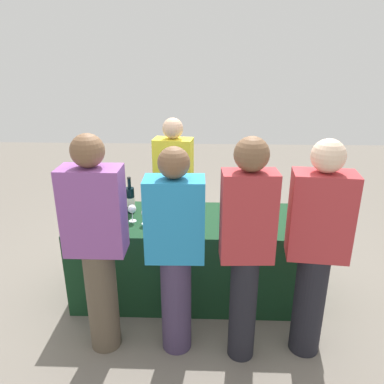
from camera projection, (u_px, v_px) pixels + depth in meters
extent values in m
plane|color=slate|center=(192.00, 292.00, 3.55)|extent=(12.00, 12.00, 0.00)
cube|color=#14381E|center=(192.00, 257.00, 3.41)|extent=(2.08, 0.76, 0.76)
cylinder|color=black|center=(99.00, 202.00, 3.34)|extent=(0.07, 0.07, 0.22)
cylinder|color=black|center=(98.00, 186.00, 3.28)|extent=(0.03, 0.03, 0.08)
cylinder|color=gold|center=(97.00, 181.00, 3.27)|extent=(0.03, 0.03, 0.02)
cylinder|color=silver|center=(99.00, 203.00, 3.34)|extent=(0.07, 0.07, 0.08)
cylinder|color=black|center=(130.00, 200.00, 3.37)|extent=(0.08, 0.08, 0.23)
cylinder|color=black|center=(129.00, 183.00, 3.31)|extent=(0.03, 0.03, 0.09)
cylinder|color=black|center=(129.00, 178.00, 3.30)|extent=(0.03, 0.03, 0.02)
cylinder|color=silver|center=(130.00, 201.00, 3.37)|extent=(0.08, 0.08, 0.08)
cylinder|color=black|center=(154.00, 203.00, 3.35)|extent=(0.07, 0.07, 0.20)
cylinder|color=black|center=(153.00, 188.00, 3.30)|extent=(0.03, 0.03, 0.07)
cylinder|color=black|center=(153.00, 184.00, 3.28)|extent=(0.03, 0.03, 0.02)
cylinder|color=silver|center=(154.00, 204.00, 3.35)|extent=(0.07, 0.07, 0.07)
cylinder|color=black|center=(230.00, 203.00, 3.32)|extent=(0.06, 0.06, 0.22)
cylinder|color=black|center=(231.00, 187.00, 3.27)|extent=(0.02, 0.02, 0.08)
cylinder|color=black|center=(231.00, 182.00, 3.25)|extent=(0.03, 0.03, 0.02)
cylinder|color=silver|center=(230.00, 204.00, 3.32)|extent=(0.07, 0.07, 0.08)
cylinder|color=black|center=(240.00, 203.00, 3.33)|extent=(0.08, 0.08, 0.22)
cylinder|color=black|center=(241.00, 188.00, 3.28)|extent=(0.03, 0.03, 0.07)
cylinder|color=black|center=(241.00, 183.00, 3.26)|extent=(0.03, 0.03, 0.02)
cylinder|color=silver|center=(240.00, 204.00, 3.33)|extent=(0.08, 0.08, 0.08)
cylinder|color=silver|center=(121.00, 222.00, 3.21)|extent=(0.07, 0.07, 0.00)
cylinder|color=silver|center=(121.00, 218.00, 3.20)|extent=(0.01, 0.01, 0.07)
sphere|color=silver|center=(120.00, 211.00, 3.17)|extent=(0.07, 0.07, 0.07)
cylinder|color=silver|center=(133.00, 221.00, 3.23)|extent=(0.07, 0.07, 0.00)
cylinder|color=silver|center=(132.00, 217.00, 3.21)|extent=(0.01, 0.01, 0.08)
sphere|color=silver|center=(132.00, 209.00, 3.19)|extent=(0.07, 0.07, 0.07)
cylinder|color=silver|center=(145.00, 224.00, 3.18)|extent=(0.07, 0.07, 0.00)
cylinder|color=silver|center=(145.00, 220.00, 3.17)|extent=(0.01, 0.01, 0.07)
sphere|color=silver|center=(145.00, 213.00, 3.14)|extent=(0.06, 0.06, 0.06)
cylinder|color=silver|center=(226.00, 224.00, 3.17)|extent=(0.07, 0.07, 0.00)
cylinder|color=silver|center=(226.00, 220.00, 3.16)|extent=(0.01, 0.01, 0.07)
sphere|color=silver|center=(227.00, 212.00, 3.13)|extent=(0.07, 0.07, 0.07)
cylinder|color=silver|center=(266.00, 225.00, 3.16)|extent=(0.07, 0.07, 0.00)
cylinder|color=silver|center=(266.00, 220.00, 3.14)|extent=(0.01, 0.01, 0.08)
sphere|color=silver|center=(267.00, 213.00, 3.12)|extent=(0.07, 0.07, 0.07)
sphere|color=#590C19|center=(266.00, 214.00, 3.12)|extent=(0.04, 0.04, 0.04)
cylinder|color=silver|center=(114.00, 208.00, 3.25)|extent=(0.21, 0.21, 0.20)
cylinder|color=black|center=(175.00, 226.00, 4.02)|extent=(0.21, 0.21, 0.76)
cube|color=yellow|center=(173.00, 166.00, 3.79)|extent=(0.41, 0.26, 0.57)
sphere|color=#D8AD8C|center=(173.00, 128.00, 3.65)|extent=(0.21, 0.21, 0.21)
cylinder|color=brown|center=(103.00, 299.00, 2.78)|extent=(0.23, 0.23, 0.82)
cube|color=#8C4C99|center=(94.00, 211.00, 2.52)|extent=(0.41, 0.23, 0.61)
sphere|color=brown|center=(87.00, 151.00, 2.38)|extent=(0.22, 0.22, 0.22)
cylinder|color=#3F3351|center=(176.00, 303.00, 2.77)|extent=(0.22, 0.22, 0.78)
cube|color=#268CCC|center=(175.00, 219.00, 2.53)|extent=(0.41, 0.23, 0.59)
sphere|color=brown|center=(174.00, 163.00, 2.39)|extent=(0.21, 0.21, 0.21)
cylinder|color=black|center=(243.00, 308.00, 2.69)|extent=(0.19, 0.19, 0.82)
cube|color=#B23338|center=(248.00, 217.00, 2.43)|extent=(0.36, 0.21, 0.62)
sphere|color=brown|center=(252.00, 154.00, 2.28)|extent=(0.22, 0.22, 0.22)
cylinder|color=black|center=(309.00, 304.00, 2.74)|extent=(0.22, 0.22, 0.81)
cube|color=#B23338|center=(320.00, 216.00, 2.49)|extent=(0.43, 0.27, 0.61)
sphere|color=beige|center=(328.00, 156.00, 2.34)|extent=(0.22, 0.22, 0.22)
cube|color=white|center=(247.00, 211.00, 4.29)|extent=(0.47, 0.04, 0.84)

